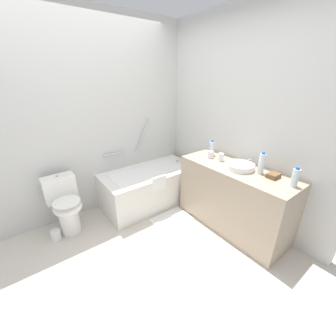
{
  "coord_description": "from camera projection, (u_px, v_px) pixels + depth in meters",
  "views": [
    {
      "loc": [
        -0.72,
        -1.59,
        1.81
      ],
      "look_at": [
        0.65,
        0.22,
        0.81
      ],
      "focal_mm": 22.16,
      "sensor_mm": 36.0,
      "label": 1
    }
  ],
  "objects": [
    {
      "name": "toilet_paper_roll",
      "position": [
        56.0,
        235.0,
        2.5
      ],
      "size": [
        0.11,
        0.11,
        0.12
      ],
      "primitive_type": "cylinder",
      "color": "white",
      "rests_on": "ground_plane"
    },
    {
      "name": "water_bottle_1",
      "position": [
        262.0,
        164.0,
        2.26
      ],
      "size": [
        0.07,
        0.07,
        0.25
      ],
      "color": "silver",
      "rests_on": "vanity_counter"
    },
    {
      "name": "sink_basin",
      "position": [
        240.0,
        166.0,
        2.4
      ],
      "size": [
        0.31,
        0.31,
        0.07
      ],
      "primitive_type": "cylinder",
      "color": "white",
      "rests_on": "vanity_counter"
    },
    {
      "name": "wall_right_mirror",
      "position": [
        237.0,
        121.0,
        2.66
      ],
      "size": [
        0.1,
        2.72,
        2.58
      ],
      "primitive_type": "cube",
      "color": "silver",
      "rests_on": "ground_plane"
    },
    {
      "name": "amenity_basket",
      "position": [
        274.0,
        175.0,
        2.2
      ],
      "size": [
        0.14,
        0.1,
        0.05
      ],
      "primitive_type": "cube",
      "color": "brown",
      "rests_on": "vanity_counter"
    },
    {
      "name": "sink_faucet",
      "position": [
        249.0,
        163.0,
        2.5
      ],
      "size": [
        0.13,
        0.15,
        0.08
      ],
      "color": "#BCBCC1",
      "rests_on": "vanity_counter"
    },
    {
      "name": "drinking_glass_1",
      "position": [
        210.0,
        155.0,
        2.73
      ],
      "size": [
        0.07,
        0.07,
        0.09
      ],
      "primitive_type": "cylinder",
      "color": "white",
      "rests_on": "vanity_counter"
    },
    {
      "name": "water_bottle_0",
      "position": [
        212.0,
        148.0,
        2.8
      ],
      "size": [
        0.06,
        0.06,
        0.21
      ],
      "color": "silver",
      "rests_on": "vanity_counter"
    },
    {
      "name": "ground_plane",
      "position": [
        133.0,
        256.0,
        2.29
      ],
      "size": [
        4.11,
        4.11,
        0.0
      ],
      "primitive_type": "plane",
      "color": "beige"
    },
    {
      "name": "wall_back_tiled",
      "position": [
        80.0,
        121.0,
        2.65
      ],
      "size": [
        3.51,
        0.1,
        2.58
      ],
      "primitive_type": "cube",
      "color": "silver",
      "rests_on": "ground_plane"
    },
    {
      "name": "water_bottle_2",
      "position": [
        295.0,
        178.0,
        1.99
      ],
      "size": [
        0.07,
        0.07,
        0.2
      ],
      "color": "silver",
      "rests_on": "vanity_counter"
    },
    {
      "name": "drinking_glass_0",
      "position": [
        221.0,
        157.0,
        2.63
      ],
      "size": [
        0.07,
        0.07,
        0.1
      ],
      "primitive_type": "cylinder",
      "color": "white",
      "rests_on": "vanity_counter"
    },
    {
      "name": "toilet",
      "position": [
        65.0,
        204.0,
        2.53
      ],
      "size": [
        0.37,
        0.51,
        0.73
      ],
      "rotation": [
        0.0,
        0.0,
        -1.53
      ],
      "color": "white",
      "rests_on": "ground_plane"
    },
    {
      "name": "bathtub",
      "position": [
        150.0,
        185.0,
        3.18
      ],
      "size": [
        1.43,
        0.71,
        1.23
      ],
      "color": "silver",
      "rests_on": "ground_plane"
    },
    {
      "name": "bath_mat",
      "position": [
        172.0,
        219.0,
        2.86
      ],
      "size": [
        0.52,
        0.36,
        0.01
      ],
      "primitive_type": "cube",
      "color": "white",
      "rests_on": "ground_plane"
    },
    {
      "name": "vanity_counter",
      "position": [
        233.0,
        198.0,
        2.61
      ],
      "size": [
        0.53,
        1.4,
        0.83
      ],
      "primitive_type": "cube",
      "color": "tan",
      "rests_on": "ground_plane"
    }
  ]
}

